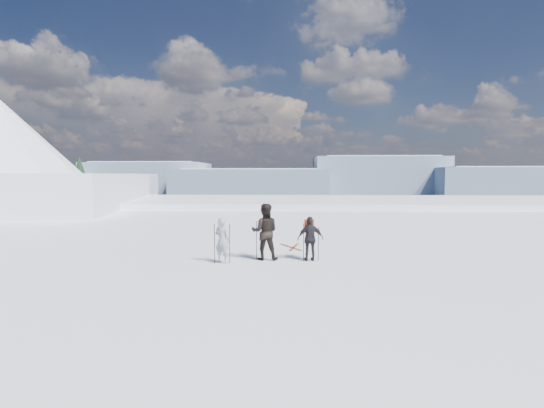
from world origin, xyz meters
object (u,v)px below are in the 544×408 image
at_px(skier_dark, 265,232).
at_px(skis_loose, 292,247).
at_px(skier_grey, 222,240).
at_px(skier_pack, 310,239).

xyz_separation_m(skier_dark, skis_loose, (0.97, 2.46, -0.95)).
height_order(skier_grey, skier_pack, skier_grey).
bearing_deg(skis_loose, skier_pack, -77.38).
distance_m(skier_grey, skier_dark, 1.52).
bearing_deg(skier_grey, skier_pack, -145.10).
xyz_separation_m(skier_pack, skis_loose, (-0.58, 2.59, -0.74)).
xyz_separation_m(skier_grey, skier_dark, (1.38, 0.60, 0.21)).
relative_size(skier_grey, skier_dark, 0.79).
relative_size(skier_grey, skis_loose, 0.90).
bearing_deg(skis_loose, skier_dark, -111.60).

